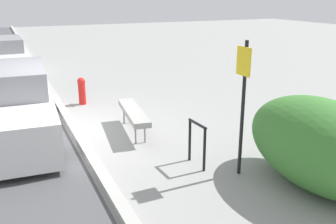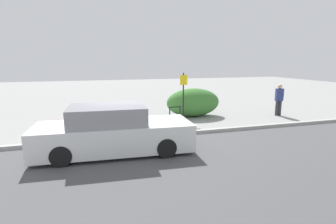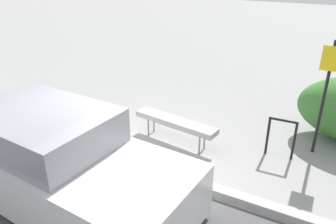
% 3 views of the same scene
% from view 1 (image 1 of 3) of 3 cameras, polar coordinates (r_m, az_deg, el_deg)
% --- Properties ---
extents(ground_plane, '(60.00, 60.00, 0.00)m').
position_cam_1_polar(ground_plane, '(8.61, -13.91, -3.28)').
color(ground_plane, gray).
extents(curb, '(60.00, 0.20, 0.13)m').
position_cam_1_polar(curb, '(8.59, -13.94, -2.87)').
color(curb, '#A8A8A3').
rests_on(curb, ground_plane).
extents(bench, '(1.94, 0.60, 0.53)m').
position_cam_1_polar(bench, '(8.35, -5.31, -0.08)').
color(bench, gray).
rests_on(bench, ground_plane).
extents(bike_rack, '(0.55, 0.08, 0.83)m').
position_cam_1_polar(bike_rack, '(6.72, 4.44, -4.22)').
color(bike_rack, black).
rests_on(bike_rack, ground_plane).
extents(sign_post, '(0.36, 0.08, 2.30)m').
position_cam_1_polar(sign_post, '(6.23, 11.35, 2.29)').
color(sign_post, black).
rests_on(sign_post, ground_plane).
extents(fire_hydrant, '(0.36, 0.22, 0.77)m').
position_cam_1_polar(fire_hydrant, '(10.77, -13.00, 3.27)').
color(fire_hydrant, red).
rests_on(fire_hydrant, ground_plane).
extents(shrub_hedge, '(2.82, 1.54, 1.45)m').
position_cam_1_polar(shrub_hedge, '(6.38, 22.06, -4.57)').
color(shrub_hedge, '#3D7A33').
rests_on(shrub_hedge, ground_plane).
extents(parked_car_near, '(4.87, 2.05, 1.51)m').
position_cam_1_polar(parked_car_near, '(8.78, -23.10, 0.87)').
color(parked_car_near, black).
rests_on(parked_car_near, ground_plane).
extents(parked_car_far, '(4.59, 1.93, 1.36)m').
position_cam_1_polar(parked_car_far, '(15.95, -24.15, 7.59)').
color(parked_car_far, black).
rests_on(parked_car_far, ground_plane).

